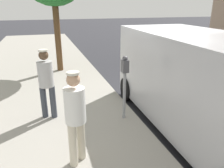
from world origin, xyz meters
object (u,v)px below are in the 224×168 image
at_px(parking_meter_near, 125,77).
at_px(parked_van, 202,82).
at_px(pedestrian_in_white, 75,114).
at_px(pedestrian_in_gray, 46,80).

bearing_deg(parking_meter_near, parked_van, 153.35).
relative_size(pedestrian_in_white, pedestrian_in_gray, 0.99).
bearing_deg(parked_van, pedestrian_in_white, 9.60).
bearing_deg(pedestrian_in_gray, parking_meter_near, 160.95).
height_order(parking_meter_near, pedestrian_in_gray, pedestrian_in_gray).
height_order(pedestrian_in_gray, parked_van, parked_van).
height_order(pedestrian_in_white, parked_van, parked_van).
distance_m(pedestrian_in_white, parked_van, 2.85).
xyz_separation_m(parking_meter_near, pedestrian_in_gray, (1.70, -0.59, -0.09)).
bearing_deg(parked_van, pedestrian_in_gray, -22.72).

